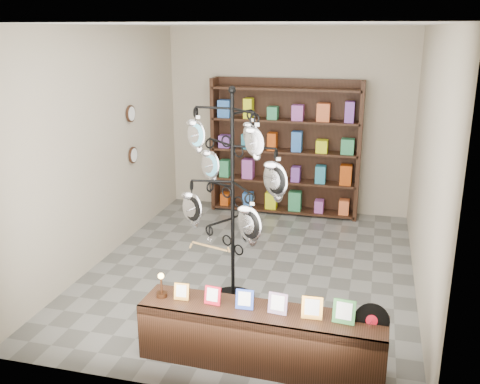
# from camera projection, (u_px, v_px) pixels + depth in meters

# --- Properties ---
(ground) EXTENTS (5.00, 5.00, 0.00)m
(ground) POSITION_uv_depth(u_px,v_px,m) (252.00, 268.00, 6.87)
(ground) COLOR slate
(ground) RESTS_ON ground
(room_envelope) EXTENTS (5.00, 5.00, 5.00)m
(room_envelope) POSITION_uv_depth(u_px,v_px,m) (253.00, 126.00, 6.33)
(room_envelope) COLOR #AFA58D
(room_envelope) RESTS_ON ground
(display_tree) EXTENTS (1.31, 1.31, 2.40)m
(display_tree) POSITION_uv_depth(u_px,v_px,m) (233.00, 182.00, 5.69)
(display_tree) COLOR black
(display_tree) RESTS_ON ground
(front_shelf) EXTENTS (2.23, 0.51, 0.79)m
(front_shelf) POSITION_uv_depth(u_px,v_px,m) (261.00, 337.00, 4.84)
(front_shelf) COLOR black
(front_shelf) RESTS_ON ground
(back_shelving) EXTENTS (2.42, 0.36, 2.20)m
(back_shelving) POSITION_uv_depth(u_px,v_px,m) (285.00, 152.00, 8.69)
(back_shelving) COLOR black
(back_shelving) RESTS_ON ground
(wall_clocks) EXTENTS (0.03, 0.24, 0.84)m
(wall_clocks) POSITION_uv_depth(u_px,v_px,m) (132.00, 135.00, 7.64)
(wall_clocks) COLOR black
(wall_clocks) RESTS_ON ground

